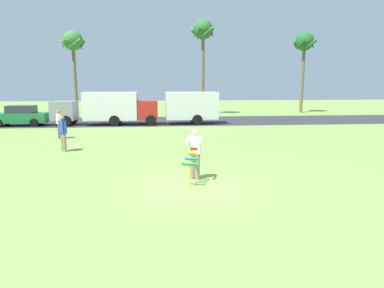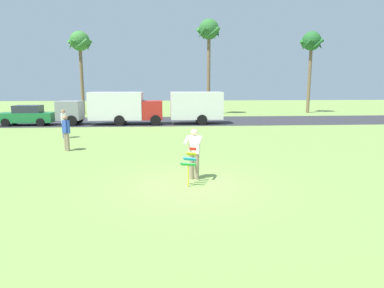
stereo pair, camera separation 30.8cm
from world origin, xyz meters
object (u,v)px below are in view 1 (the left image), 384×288
Objects in this scene: kite_held at (191,161)px; person_walker_far at (63,132)px; person_walker_near at (59,123)px; person_kite_flyer at (195,152)px; parked_truck_grey_van at (101,107)px; parked_car_green at (20,116)px; parked_truck_red_cab at (182,107)px; palm_tree_right_near at (203,34)px; palm_tree_centre_far at (304,45)px; palm_tree_left_near at (73,44)px.

kite_held is 0.69× the size of person_walker_far.
person_walker_near is 1.00× the size of person_walker_far.
person_walker_far is at bearing 136.25° from person_kite_flyer.
parked_truck_grey_van is at bearing 89.85° from person_walker_far.
person_walker_far is (6.20, -11.12, 0.16)m from parked_car_green.
parked_truck_red_cab reaches higher than parked_car_green.
palm_tree_right_near reaches higher than palm_tree_centre_far.
palm_tree_right_near is at bearing 81.86° from person_kite_flyer.
palm_tree_right_near reaches higher than parked_truck_red_cab.
parked_truck_red_cab reaches higher than person_walker_far.
palm_tree_centre_far reaches higher than parked_car_green.
parked_truck_red_cab is at bearing -0.01° from parked_truck_grey_van.
palm_tree_right_near reaches higher than person_walker_near.
parked_truck_red_cab reaches higher than kite_held.
person_walker_far is (1.31, -4.13, 0.00)m from person_walker_near.
parked_car_green is 8.54m from person_walker_near.
parked_car_green is 0.42× the size of palm_tree_right_near.
person_kite_flyer is at bearing -98.14° from palm_tree_right_near.
parked_truck_red_cab is at bearing -44.56° from palm_tree_left_near.
palm_tree_right_near is (3.85, 26.26, 7.64)m from kite_held.
palm_tree_left_near is 25.52m from palm_tree_centre_far.
parked_truck_grey_van is (-5.57, 17.36, 0.60)m from kite_held.
person_kite_flyer is 1.00× the size of person_walker_far.
kite_held is at bearing -48.10° from person_walker_far.
palm_tree_centre_far is (15.61, 27.66, 6.82)m from kite_held.
parked_truck_red_cab is at bearing 59.60° from person_walker_far.
palm_tree_right_near is at bearing 81.65° from kite_held.
person_walker_far reaches higher than parked_car_green.
parked_truck_red_cab is 10.51m from person_walker_near.
person_kite_flyer is 29.86m from palm_tree_left_near.
person_kite_flyer is 1.00× the size of person_walker_near.
palm_tree_left_near is at bearing 101.19° from person_walker_far.
palm_tree_left_near is (-10.83, 10.67, 6.04)m from parked_truck_red_cab.
parked_truck_grey_van reaches higher than person_walker_near.
parked_truck_grey_van is at bearing -0.00° from parked_car_green.
person_walker_near is at bearing -100.87° from parked_truck_grey_van.
parked_car_green is at bearing 179.99° from parked_truck_red_cab.
person_walker_near is (-7.84, -6.99, -0.48)m from parked_truck_red_cab.
parked_car_green is at bearing -159.41° from palm_tree_centre_far.
palm_tree_centre_far is at bearing -0.83° from palm_tree_left_near.
person_walker_near is at bearing -138.25° from parked_truck_red_cab.
parked_car_green is at bearing 180.00° from parked_truck_grey_van.
parked_truck_grey_van is 0.74× the size of palm_tree_centre_far.
parked_car_green is 0.48× the size of palm_tree_left_near.
person_walker_near is (3.00, -17.66, -6.52)m from palm_tree_left_near.
parked_truck_red_cab is at bearing 86.96° from kite_held.
kite_held is 0.13× the size of palm_tree_centre_far.
palm_tree_left_near is at bearing 99.63° from person_walker_near.
parked_truck_red_cab is (12.72, -0.00, 0.64)m from parked_car_green.
parked_car_green reaches higher than kite_held.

